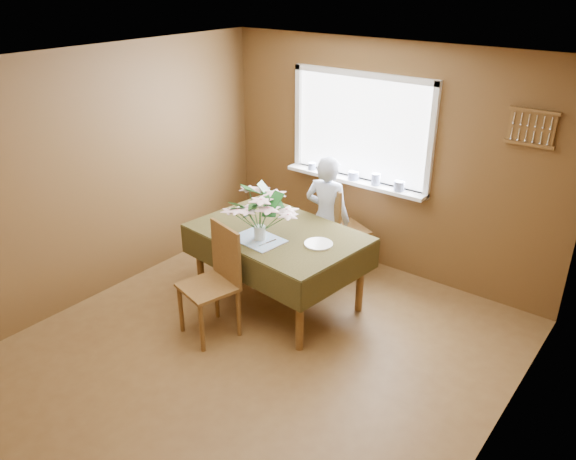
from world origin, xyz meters
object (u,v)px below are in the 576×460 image
Objects in this scene: dining_table at (278,240)px; flower_bouquet at (259,209)px; chair_near at (216,278)px; chair_far at (338,226)px; seated_woman at (327,218)px.

flower_bouquet reaches higher than dining_table.
flower_bouquet is (0.12, 0.49, 0.54)m from chair_near.
dining_table is at bearing 107.95° from chair_far.
flower_bouquet is at bearing -87.90° from dining_table.
chair_far is 1.87× the size of flower_bouquet.
dining_table is at bearing 86.07° from flower_bouquet.
chair_far is 1.28m from flower_bouquet.
chair_far is 0.75× the size of seated_woman.
chair_near is (-0.26, -1.64, 0.00)m from chair_far.
chair_near reaches higher than chair_far.
dining_table is 1.26× the size of seated_woman.
seated_woman is at bearing 90.00° from dining_table.
dining_table is 0.76m from seated_woman.
chair_far is 1.66m from chair_near.
seated_woman is (0.21, 1.49, 0.13)m from chair_near.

